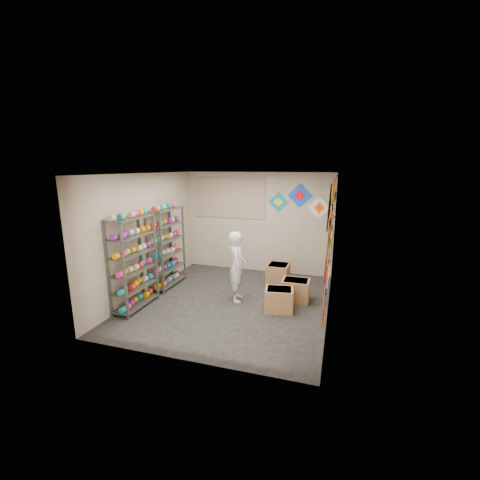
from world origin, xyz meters
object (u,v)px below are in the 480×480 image
(shopkeeper, at_px, (237,267))
(carton_c, at_px, (278,274))
(shelf_rack_back, at_px, (167,248))
(carton_a, at_px, (279,300))
(shelf_rack_front, at_px, (134,263))
(carton_b, at_px, (296,290))

(shopkeeper, height_order, carton_c, shopkeeper)
(shelf_rack_back, distance_m, carton_a, 2.98)
(shelf_rack_front, distance_m, shopkeeper, 2.12)
(carton_a, distance_m, carton_b, 0.64)
(shelf_rack_back, bearing_deg, carton_a, -11.55)
(carton_a, relative_size, carton_c, 0.98)
(carton_a, xyz_separation_m, carton_b, (0.25, 0.59, 0.00))
(shelf_rack_back, relative_size, carton_b, 3.31)
(shelf_rack_back, height_order, carton_b, shelf_rack_back)
(carton_b, bearing_deg, carton_c, 120.71)
(shelf_rack_back, xyz_separation_m, carton_a, (2.83, -0.58, -0.72))
(shopkeeper, xyz_separation_m, carton_b, (1.21, 0.34, -0.52))
(shelf_rack_back, height_order, shopkeeper, shelf_rack_back)
(shopkeeper, distance_m, carton_c, 1.51)
(shelf_rack_back, xyz_separation_m, shopkeeper, (1.87, -0.33, -0.19))
(shelf_rack_back, distance_m, carton_c, 2.79)
(shelf_rack_front, xyz_separation_m, carton_b, (3.09, 1.31, -0.71))
(shelf_rack_back, relative_size, carton_c, 3.35)
(shelf_rack_front, relative_size, carton_b, 3.31)
(carton_c, bearing_deg, shelf_rack_back, -158.83)
(carton_b, xyz_separation_m, carton_c, (-0.55, 0.92, 0.01))
(carton_c, bearing_deg, shopkeeper, -116.65)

